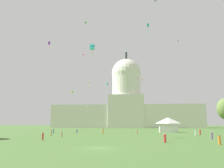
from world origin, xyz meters
name	(u,v)px	position (x,y,z in m)	size (l,w,h in m)	color
ground_plane	(100,148)	(0.00, 0.00, 0.00)	(800.00, 800.00, 0.00)	#42662D
capitol_building	(127,105)	(-3.40, 163.28, 18.20)	(119.20, 24.66, 62.67)	silver
event_tent	(168,125)	(17.27, 63.17, 2.98)	(7.29, 5.25, 5.76)	white
person_tan_back_center	(137,132)	(5.09, 45.42, 0.66)	(0.64, 0.64, 1.48)	tan
person_red_near_tree_east	(200,132)	(24.37, 43.03, 0.79)	(0.62, 0.62, 1.74)	red
person_red_aisle_center	(43,136)	(-14.28, 14.61, 0.81)	(0.46, 0.46, 1.73)	red
person_tan_edge_east	(62,134)	(-13.80, 25.92, 0.77)	(0.43, 0.43, 1.67)	tan
person_purple_front_right	(212,136)	(21.69, 21.61, 0.79)	(0.36, 0.36, 1.69)	#703D93
person_tan_back_right	(51,133)	(-18.79, 32.15, 0.80)	(0.49, 0.49, 1.73)	tan
person_denim_lawn_far_right	(77,131)	(-16.89, 53.82, 0.69)	(0.58, 0.58, 1.52)	#3D5684
person_red_near_tent	(165,138)	(10.32, 10.99, 0.76)	(0.61, 0.61, 1.70)	red
person_denim_near_tree_west	(53,131)	(-24.30, 49.52, 0.80)	(0.41, 0.41, 1.71)	#3D5684
person_orange_mid_center	(219,140)	(18.83, 7.62, 0.72)	(0.59, 0.59, 1.59)	orange
person_orange_back_left	(103,131)	(-6.31, 47.40, 0.81)	(0.45, 0.45, 1.76)	orange
person_white_edge_west	(195,133)	(22.07, 38.85, 0.76)	(0.40, 0.40, 1.67)	silver
kite_cyan_mid	(107,84)	(-12.95, 111.47, 27.33)	(1.22, 1.21, 3.44)	#33BCDB
kite_yellow_mid	(88,83)	(-25.20, 114.09, 28.56)	(0.64, 0.60, 3.14)	yellow
kite_green_mid	(84,24)	(-10.91, 35.79, 34.36)	(0.97, 1.33, 0.11)	green
kite_blue_high	(155,2)	(13.92, 66.43, 56.49)	(1.65, 1.21, 0.17)	blue
kite_violet_mid	(49,45)	(-19.94, 30.49, 25.94)	(0.61, 0.49, 4.11)	purple
kite_white_low	(87,108)	(-20.07, 87.32, 11.37)	(0.53, 0.61, 4.38)	white
kite_magenta_high	(135,54)	(4.35, 139.07, 54.01)	(1.34, 0.97, 0.24)	#D1339E
kite_lime_mid	(72,92)	(-38.86, 125.90, 24.48)	(1.32, 1.33, 3.72)	#8CD133
kite_gold_mid	(180,79)	(36.12, 140.49, 34.62)	(0.86, 1.59, 3.95)	gold
kite_turquoise_mid	(148,27)	(9.05, 37.36, 33.13)	(0.79, 0.45, 4.11)	teal
kite_red_high	(83,55)	(-33.58, 134.70, 53.43)	(1.07, 0.42, 1.02)	red
kite_black_high	(178,40)	(33.70, 128.28, 59.83)	(0.97, 0.97, 4.13)	black
kite_orange_mid	(142,80)	(7.68, 72.66, 22.76)	(0.69, 1.09, 2.15)	orange
kite_cyan_mid_b	(92,47)	(-6.21, 25.60, 23.34)	(1.26, 1.25, 3.30)	#33BCDB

